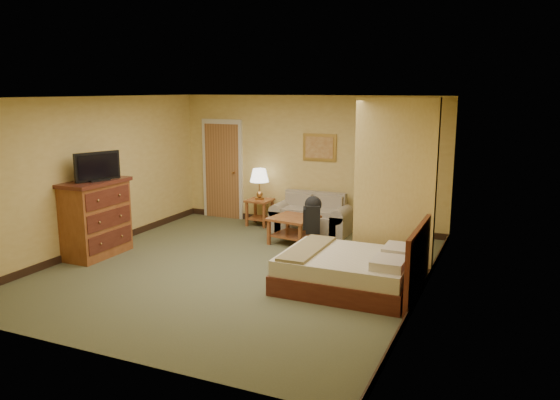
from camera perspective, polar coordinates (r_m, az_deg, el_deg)
The scene contains 17 objects.
floor at distance 8.45m, azimuth -4.38°, elevation -7.25°, with size 6.00×6.00×0.00m, color brown.
ceiling at distance 8.01m, azimuth -4.66°, elevation 10.67°, with size 6.00×6.00×0.00m, color white.
back_wall at distance 10.83m, azimuth 3.05°, elevation 3.99°, with size 5.50×0.02×2.60m, color tan.
left_wall at distance 9.73m, azimuth -18.94°, elevation 2.53°, with size 0.02×6.00×2.60m, color tan.
right_wall at distance 7.26m, azimuth 14.97°, elevation -0.11°, with size 0.02×6.00×2.60m, color tan.
partition at distance 8.26m, azimuth 11.89°, elevation 1.41°, with size 1.20×0.15×2.60m, color tan.
door at distance 11.67m, azimuth -6.02°, elevation 3.16°, with size 0.94×0.16×2.10m.
baseboard at distance 11.05m, azimuth 2.96°, elevation -2.40°, with size 5.50×0.02×0.12m, color black.
loveseat at distance 10.55m, azimuth 3.29°, elevation -2.04°, with size 1.50×0.70×0.76m.
side_table at distance 11.04m, azimuth -2.14°, elevation -0.86°, with size 0.48×0.48×0.53m.
table_lamp at distance 10.92m, azimuth -2.17°, elevation 2.50°, with size 0.38×0.38×0.63m.
coffee_table at distance 9.75m, azimuth 1.44°, elevation -2.56°, with size 0.84×0.84×0.48m.
wall_picture at distance 10.69m, azimuth 4.15°, elevation 5.50°, with size 0.68×0.04×0.53m.
dresser at distance 9.45m, azimuth -18.67°, elevation -1.80°, with size 0.62×1.18×1.26m.
tv at distance 9.23m, azimuth -18.54°, elevation 3.26°, with size 0.31×0.74×0.47m.
bed at distance 7.62m, azimuth 7.53°, elevation -7.29°, with size 1.89×1.52×0.99m.
backpack at distance 8.64m, azimuth 3.48°, elevation -1.38°, with size 0.33×0.39×0.58m.
Camera 1 is at (3.82, -7.04, 2.71)m, focal length 35.00 mm.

